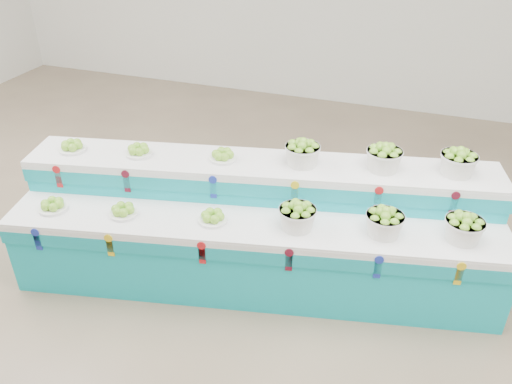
% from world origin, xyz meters
% --- Properties ---
extents(ground, '(10.00, 10.00, 0.00)m').
position_xyz_m(ground, '(0.00, 0.00, 0.00)').
color(ground, '#715E4B').
rests_on(ground, ground).
extents(display_stand, '(4.26, 1.90, 1.02)m').
position_xyz_m(display_stand, '(0.96, 0.55, 0.51)').
color(display_stand, '#13B2C0').
rests_on(display_stand, ground).
extents(plate_lower_left, '(0.29, 0.29, 0.10)m').
position_xyz_m(plate_lower_left, '(-0.65, -0.05, 0.77)').
color(plate_lower_left, white).
rests_on(plate_lower_left, display_stand).
extents(plate_lower_mid, '(0.29, 0.29, 0.10)m').
position_xyz_m(plate_lower_mid, '(-0.04, 0.08, 0.77)').
color(plate_lower_mid, white).
rests_on(plate_lower_mid, display_stand).
extents(plate_lower_right, '(0.29, 0.29, 0.10)m').
position_xyz_m(plate_lower_right, '(0.70, 0.23, 0.77)').
color(plate_lower_right, white).
rests_on(plate_lower_right, display_stand).
extents(basket_lower_left, '(0.36, 0.36, 0.22)m').
position_xyz_m(basket_lower_left, '(1.37, 0.38, 0.83)').
color(basket_lower_left, silver).
rests_on(basket_lower_left, display_stand).
extents(basket_lower_mid, '(0.36, 0.36, 0.22)m').
position_xyz_m(basket_lower_mid, '(2.03, 0.52, 0.83)').
color(basket_lower_mid, silver).
rests_on(basket_lower_mid, display_stand).
extents(basket_lower_right, '(0.36, 0.36, 0.22)m').
position_xyz_m(basket_lower_right, '(2.61, 0.64, 0.83)').
color(basket_lower_right, silver).
rests_on(basket_lower_right, display_stand).
extents(plate_upper_left, '(0.29, 0.29, 0.10)m').
position_xyz_m(plate_upper_left, '(-0.75, 0.45, 1.07)').
color(plate_upper_left, white).
rests_on(plate_upper_left, display_stand).
extents(plate_upper_mid, '(0.29, 0.29, 0.10)m').
position_xyz_m(plate_upper_mid, '(-0.15, 0.58, 1.07)').
color(plate_upper_mid, white).
rests_on(plate_upper_mid, display_stand).
extents(plate_upper_right, '(0.29, 0.29, 0.10)m').
position_xyz_m(plate_upper_right, '(0.59, 0.73, 1.07)').
color(plate_upper_right, white).
rests_on(plate_upper_right, display_stand).
extents(basket_upper_left, '(0.36, 0.36, 0.22)m').
position_xyz_m(basket_upper_left, '(1.26, 0.88, 1.13)').
color(basket_upper_left, silver).
rests_on(basket_upper_left, display_stand).
extents(basket_upper_mid, '(0.36, 0.36, 0.22)m').
position_xyz_m(basket_upper_mid, '(1.92, 1.02, 1.13)').
color(basket_upper_mid, silver).
rests_on(basket_upper_mid, display_stand).
extents(basket_upper_right, '(0.36, 0.36, 0.22)m').
position_xyz_m(basket_upper_right, '(2.51, 1.14, 1.13)').
color(basket_upper_right, silver).
rests_on(basket_upper_right, display_stand).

